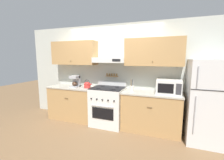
% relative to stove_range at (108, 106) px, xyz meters
% --- Properties ---
extents(ground_plane, '(16.00, 16.00, 0.00)m').
position_rel_stove_range_xyz_m(ground_plane, '(0.00, -0.28, -0.48)').
color(ground_plane, brown).
extents(wall_back, '(5.20, 0.46, 2.55)m').
position_rel_stove_range_xyz_m(wall_back, '(0.00, 0.30, 0.98)').
color(wall_back, silver).
rests_on(wall_back, ground_plane).
extents(counter_left, '(1.31, 0.62, 0.91)m').
position_rel_stove_range_xyz_m(counter_left, '(-1.05, 0.04, -0.03)').
color(counter_left, tan).
rests_on(counter_left, ground_plane).
extents(counter_right, '(1.32, 0.62, 0.91)m').
position_rel_stove_range_xyz_m(counter_right, '(1.06, 0.04, -0.03)').
color(counter_right, tan).
rests_on(counter_right, ground_plane).
extents(stove_range, '(0.79, 0.69, 1.09)m').
position_rel_stove_range_xyz_m(stove_range, '(0.00, 0.00, 0.00)').
color(stove_range, white).
rests_on(stove_range, ground_plane).
extents(refrigerator, '(0.80, 0.77, 1.66)m').
position_rel_stove_range_xyz_m(refrigerator, '(2.18, -0.05, 0.35)').
color(refrigerator, white).
rests_on(refrigerator, ground_plane).
extents(tea_kettle, '(0.22, 0.17, 0.22)m').
position_rel_stove_range_xyz_m(tea_kettle, '(-0.58, 0.02, 0.51)').
color(tea_kettle, red).
rests_on(tea_kettle, counter_left).
extents(coffee_maker, '(0.21, 0.25, 0.31)m').
position_rel_stove_range_xyz_m(coffee_maker, '(-0.96, 0.05, 0.58)').
color(coffee_maker, '#ADAFB5').
rests_on(coffee_maker, counter_left).
extents(microwave, '(0.52, 0.38, 0.31)m').
position_rel_stove_range_xyz_m(microwave, '(1.42, 0.03, 0.58)').
color(microwave, white).
rests_on(microwave, counter_right).
extents(utensil_crock, '(0.11, 0.11, 0.29)m').
position_rel_stove_range_xyz_m(utensil_crock, '(0.61, 0.02, 0.50)').
color(utensil_crock, silver).
rests_on(utensil_crock, counter_right).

